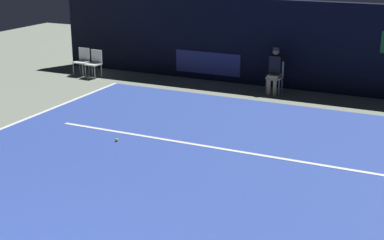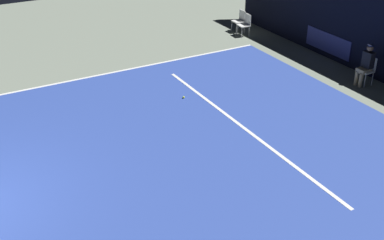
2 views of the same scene
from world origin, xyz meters
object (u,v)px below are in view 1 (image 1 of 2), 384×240
(line_judge_on_chair, at_px, (275,70))
(courtside_chair_near, at_px, (95,62))
(courtside_chair_far, at_px, (82,60))
(tennis_ball, at_px, (117,140))

(line_judge_on_chair, bearing_deg, courtside_chair_near, -174.38)
(line_judge_on_chair, xyz_separation_m, courtside_chair_near, (-5.84, -0.58, -0.18))
(courtside_chair_near, bearing_deg, courtside_chair_far, 169.65)
(line_judge_on_chair, distance_m, courtside_chair_near, 5.87)
(line_judge_on_chair, bearing_deg, tennis_ball, -108.52)
(courtside_chair_near, relative_size, courtside_chair_far, 1.00)
(line_judge_on_chair, xyz_separation_m, tennis_ball, (-1.85, -5.52, -0.64))
(courtside_chair_near, distance_m, courtside_chair_far, 0.56)
(courtside_chair_near, xyz_separation_m, courtside_chair_far, (-0.55, 0.10, 0.00))
(line_judge_on_chair, height_order, courtside_chair_near, line_judge_on_chair)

